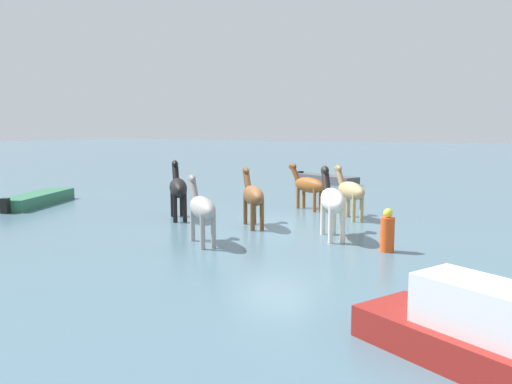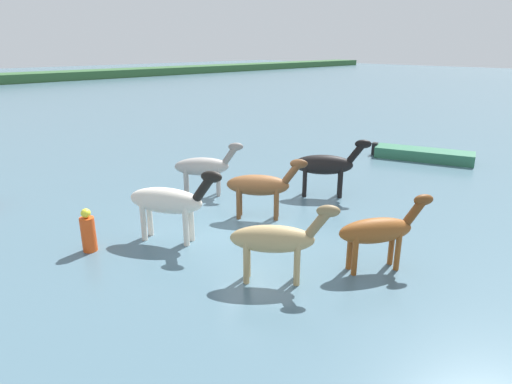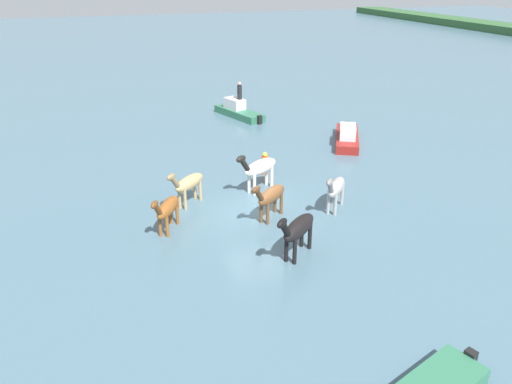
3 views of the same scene
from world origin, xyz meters
TOP-DOWN VIEW (x-y plane):
  - ground_plane at (0.00, 0.00)m, footprint 201.09×201.09m
  - horse_dun_straggler at (0.77, 3.27)m, footprint 1.99×1.88m
  - horse_gray_outer at (0.65, 0.40)m, footprint 1.81×2.09m
  - horse_mid_herd at (-2.21, 0.92)m, footprint 1.65×2.47m
  - horse_lead at (0.32, -3.74)m, footprint 2.11×1.50m
  - horse_chestnut_trailing at (3.67, 0.28)m, footprint 1.96×2.23m
  - horse_dark_mare at (-1.75, -2.47)m, footprint 1.82×2.00m
  - boat_dinghy_port at (-6.96, 8.07)m, footprint 4.58×3.25m
  - boat_motor_center at (2.83, -13.21)m, footprint 4.18×2.67m
  - boat_skiff_near at (10.89, 0.20)m, footprint 2.52×4.43m
  - buoy_channel_marker at (-4.03, 1.86)m, footprint 0.36×0.36m

SIDE VIEW (x-z plane):
  - ground_plane at x=0.00m, z-range 0.00..0.00m
  - boat_motor_center at x=2.83m, z-range -0.20..0.52m
  - boat_skiff_near at x=10.89m, z-range -0.20..0.53m
  - boat_dinghy_port at x=-6.96m, z-range -0.36..0.98m
  - buoy_channel_marker at x=-4.03m, z-range -0.06..1.08m
  - horse_lead at x=0.32m, z-range 0.09..1.86m
  - horse_dark_mare at x=-1.75m, z-range 0.09..1.92m
  - horse_dun_straggler at x=0.77m, z-range 0.09..1.94m
  - horse_gray_outer at x=0.65m, z-range 0.09..1.96m
  - horse_chestnut_trailing at x=3.67m, z-range 0.10..2.10m
  - horse_mid_herd at x=-2.21m, z-range 0.10..2.14m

